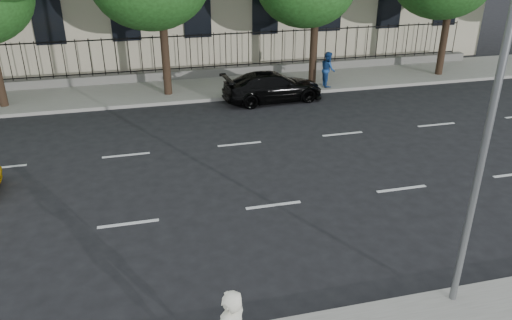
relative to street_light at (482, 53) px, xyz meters
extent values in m
plane|color=black|center=(-2.50, 1.77, -5.15)|extent=(120.00, 120.00, 0.00)
cube|color=gray|center=(-2.50, 15.77, -5.07)|extent=(60.00, 4.00, 0.15)
cube|color=slate|center=(-2.50, 17.47, -4.80)|extent=(30.00, 0.50, 0.40)
cube|color=black|center=(-2.50, 17.47, -4.50)|extent=(28.80, 0.05, 0.05)
cube|color=black|center=(-2.50, 17.47, -2.90)|extent=(28.80, 0.05, 0.05)
cylinder|color=slate|center=(0.00, -0.53, -1.00)|extent=(0.14, 0.14, 8.00)
cylinder|color=#382619|center=(-4.50, 14.97, -3.34)|extent=(0.36, 0.36, 3.32)
cylinder|color=#382619|center=(2.50, 14.97, -3.46)|extent=(0.36, 0.36, 3.08)
cylinder|color=#382619|center=(9.50, 14.97, -3.39)|extent=(0.36, 0.36, 3.22)
imported|color=black|center=(0.01, 13.27, -4.49)|extent=(4.64, 2.18, 1.31)
imported|color=navy|center=(3.04, 14.34, -4.17)|extent=(0.71, 0.87, 1.66)
camera|label=1|loc=(-5.94, -7.45, 2.00)|focal=35.00mm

